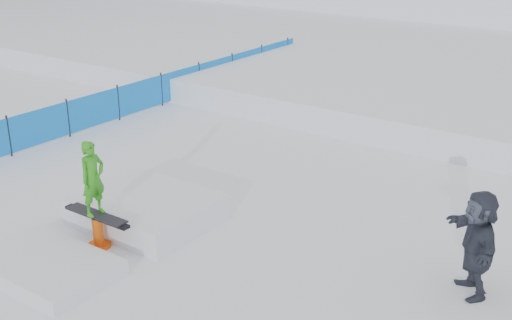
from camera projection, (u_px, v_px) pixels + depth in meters
The scene contains 5 objects.
ground at pixel (176, 237), 12.48m from camera, with size 120.00×120.00×0.00m, color white.
snow_midrise at pixel (456, 67), 24.54m from camera, with size 50.00×18.00×0.80m, color white.
safety_fence at pixel (162, 89), 20.81m from camera, with size 0.05×16.00×1.10m.
spectator_dark at pixel (477, 243), 10.36m from camera, with size 1.70×0.54×1.84m, color #303442.
jib_rail_feature at pixel (121, 221), 12.48m from camera, with size 2.60×4.40×2.11m.
Camera 1 is at (7.67, -8.17, 5.91)m, focal length 45.00 mm.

